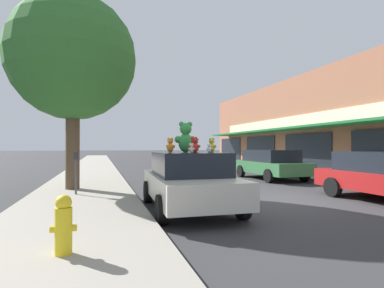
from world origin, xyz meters
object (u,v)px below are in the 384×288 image
object	(u,v)px
teddy_bear_giant	(186,138)
teddy_bear_brown	(196,145)
fire_hydrant	(64,225)
teddy_bear_white	(209,148)
teddy_bear_red	(194,145)
parking_meter	(76,167)
plush_art_car	(189,180)
teddy_bear_orange	(170,145)
street_tree	(73,58)
teddy_bear_cream	(191,148)
parked_car_far_center	(270,163)
teddy_bear_yellow	(212,145)

from	to	relation	value
teddy_bear_giant	teddy_bear_brown	size ratio (longest dim) A/B	2.10
teddy_bear_brown	fire_hydrant	xyz separation A→B (m)	(-3.05, -3.76, -1.07)
teddy_bear_white	teddy_bear_red	distance (m)	0.39
teddy_bear_white	parking_meter	world-z (taller)	teddy_bear_white
plush_art_car	teddy_bear_brown	xyz separation A→B (m)	(0.45, 0.86, 0.87)
teddy_bear_white	teddy_bear_orange	distance (m)	1.07
street_tree	fire_hydrant	size ratio (longest dim) A/B	8.35
teddy_bear_cream	parked_car_far_center	bearing A→B (deg)	-91.49
street_tree	parking_meter	xyz separation A→B (m)	(0.20, -1.28, -3.64)
plush_art_car	teddy_bear_red	distance (m)	0.94
plush_art_car	teddy_bear_yellow	world-z (taller)	teddy_bear_yellow
teddy_bear_giant	teddy_bear_white	distance (m)	0.94
teddy_bear_giant	teddy_bear_cream	xyz separation A→B (m)	(-0.15, -1.01, -0.27)
plush_art_car	teddy_bear_yellow	xyz separation A→B (m)	(0.68, 0.17, 0.87)
teddy_bear_cream	parking_meter	distance (m)	4.21
teddy_bear_yellow	parked_car_far_center	world-z (taller)	teddy_bear_yellow
teddy_bear_brown	fire_hydrant	bearing A→B (deg)	65.09
plush_art_car	street_tree	bearing A→B (deg)	131.53
teddy_bear_white	street_tree	world-z (taller)	street_tree
plush_art_car	teddy_bear_white	world-z (taller)	teddy_bear_white
teddy_bear_white	parked_car_far_center	bearing A→B (deg)	-88.95
teddy_bear_yellow	plush_art_car	bearing A→B (deg)	74.04
teddy_bear_white	teddy_bear_orange	size ratio (longest dim) A/B	0.58
parked_car_far_center	plush_art_car	bearing A→B (deg)	-135.72
teddy_bear_yellow	parked_car_far_center	xyz separation A→B (m)	(5.19, 5.55, -0.85)
teddy_bear_orange	parked_car_far_center	xyz separation A→B (m)	(6.31, 5.55, -0.85)
plush_art_car	teddy_bear_red	world-z (taller)	teddy_bear_red
plush_art_car	teddy_bear_yellow	bearing A→B (deg)	16.51
plush_art_car	teddy_bear_brown	distance (m)	1.31
teddy_bear_white	parked_car_far_center	xyz separation A→B (m)	(5.53, 6.30, -0.78)
parked_car_far_center	parking_meter	size ratio (longest dim) A/B	3.45
teddy_bear_orange	teddy_bear_white	bearing A→B (deg)	-173.89
teddy_bear_orange	parking_meter	size ratio (longest dim) A/B	0.29
teddy_bear_giant	teddy_bear_white	bearing A→B (deg)	114.38
teddy_bear_red	teddy_bear_white	bearing A→B (deg)	135.23
teddy_bear_white	parking_meter	size ratio (longest dim) A/B	0.17
street_tree	teddy_bear_orange	bearing A→B (deg)	-53.98
teddy_bear_giant	parked_car_far_center	world-z (taller)	teddy_bear_giant
plush_art_car	teddy_bear_white	size ratio (longest dim) A/B	18.72
teddy_bear_brown	parked_car_far_center	world-z (taller)	teddy_bear_brown
teddy_bear_orange	street_tree	xyz separation A→B (m)	(-2.59, 3.56, 2.99)
plush_art_car	teddy_bear_white	distance (m)	1.04
teddy_bear_yellow	street_tree	xyz separation A→B (m)	(-3.71, 3.55, 2.98)
teddy_bear_red	teddy_bear_giant	bearing A→B (deg)	-94.71
teddy_bear_brown	plush_art_car	bearing A→B (deg)	76.43
teddy_bear_yellow	teddy_bear_brown	bearing A→B (deg)	-12.34
teddy_bear_orange	teddy_bear_brown	size ratio (longest dim) A/B	0.99
teddy_bear_cream	parking_meter	bearing A→B (deg)	-8.84
teddy_bear_yellow	teddy_bear_brown	distance (m)	0.73
parking_meter	fire_hydrant	bearing A→B (deg)	-87.49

